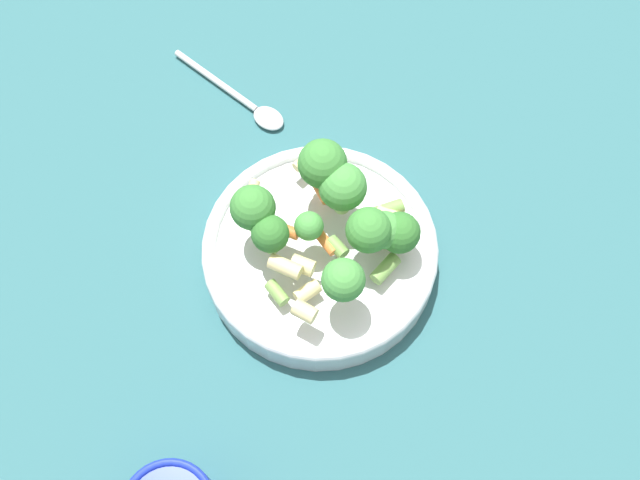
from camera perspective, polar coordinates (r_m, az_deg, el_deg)
The scene contains 4 objects.
ground_plane at distance 0.73m, azimuth -0.00°, elevation -1.55°, with size 3.00×3.00×0.00m, color #2D6066.
bowl at distance 0.71m, azimuth -0.00°, elevation -0.90°, with size 0.22×0.22×0.04m.
pasta_salad at distance 0.66m, azimuth 0.98°, elevation 1.81°, with size 0.17×0.18×0.08m.
spoon at distance 0.82m, azimuth -5.51°, elevation 10.31°, with size 0.13×0.11×0.01m.
Camera 1 is at (0.01, -0.30, 0.67)m, focal length 42.00 mm.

